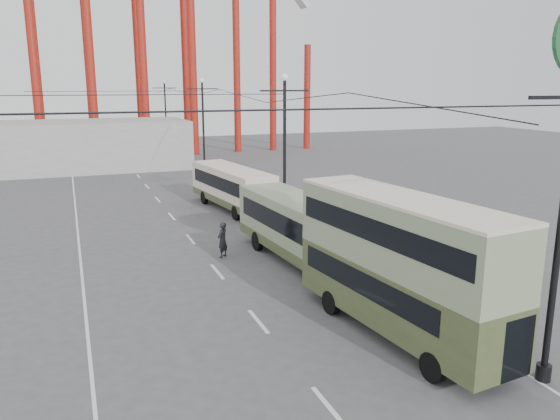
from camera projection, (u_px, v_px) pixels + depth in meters
name	position (u px, v px, depth m)	size (l,w,h in m)	color
ground	(330.00, 367.00, 17.08)	(160.00, 160.00, 0.00)	#48484A
road_markings	(180.00, 224.00, 34.69)	(12.52, 120.00, 0.01)	silver
lamp_post_mid	(285.00, 149.00, 34.38)	(3.20, 0.44, 9.32)	black
lamp_post_far	(203.00, 126.00, 54.38)	(3.20, 0.44, 9.32)	black
lamp_post_distant	(166.00, 115.00, 74.38)	(3.20, 0.44, 9.32)	black
fairground_shed	(80.00, 145.00, 57.14)	(22.00, 10.00, 5.00)	gray
double_decker_bus	(399.00, 259.00, 18.67)	(3.35, 9.48, 4.98)	#3A4626
single_decker_green	(306.00, 230.00, 26.35)	(3.37, 11.35, 3.17)	gray
single_decker_cream	(232.00, 186.00, 38.54)	(3.66, 9.78, 2.97)	beige
pedestrian	(223.00, 240.00, 27.82)	(0.67, 0.44, 1.84)	black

